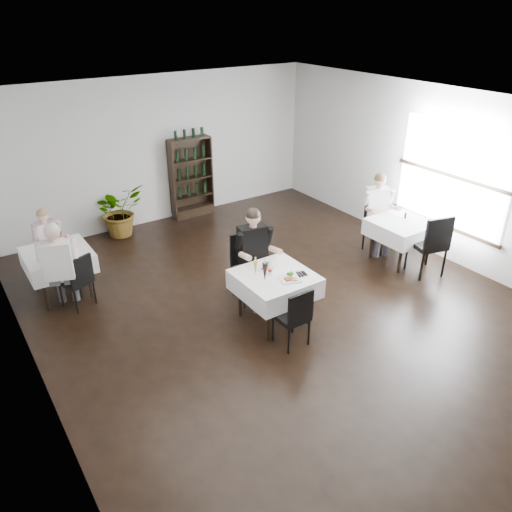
% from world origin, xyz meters
% --- Properties ---
extents(room_shell, '(9.00, 9.00, 9.00)m').
position_xyz_m(room_shell, '(0.00, 0.00, 1.50)').
color(room_shell, black).
rests_on(room_shell, ground).
extents(window_right, '(0.06, 2.30, 1.85)m').
position_xyz_m(window_right, '(3.48, 0.00, 1.50)').
color(window_right, white).
rests_on(window_right, room_shell).
extents(wine_shelf, '(0.90, 0.28, 1.75)m').
position_xyz_m(wine_shelf, '(0.60, 4.31, 0.85)').
color(wine_shelf, black).
rests_on(wine_shelf, ground).
extents(main_table, '(1.03, 1.03, 0.77)m').
position_xyz_m(main_table, '(-0.30, 0.00, 0.62)').
color(main_table, black).
rests_on(main_table, ground).
extents(left_table, '(0.98, 0.98, 0.77)m').
position_xyz_m(left_table, '(-2.70, 2.50, 0.62)').
color(left_table, black).
rests_on(left_table, ground).
extents(right_table, '(0.98, 0.98, 0.77)m').
position_xyz_m(right_table, '(2.70, 0.30, 0.62)').
color(right_table, black).
rests_on(right_table, ground).
extents(potted_tree, '(1.13, 1.04, 1.04)m').
position_xyz_m(potted_tree, '(-1.09, 4.20, 0.52)').
color(potted_tree, '#26561D').
rests_on(potted_tree, ground).
extents(main_chair_far, '(0.55, 0.55, 1.07)m').
position_xyz_m(main_chair_far, '(-0.25, 0.78, 0.61)').
color(main_chair_far, black).
rests_on(main_chair_far, ground).
extents(main_chair_near, '(0.41, 0.42, 0.89)m').
position_xyz_m(main_chair_near, '(-0.44, -0.66, 0.51)').
color(main_chair_near, black).
rests_on(main_chair_near, ground).
extents(left_chair_far, '(0.48, 0.49, 0.93)m').
position_xyz_m(left_chair_far, '(-2.62, 3.16, 0.53)').
color(left_chair_far, black).
rests_on(left_chair_far, ground).
extents(left_chair_near, '(0.53, 0.53, 0.88)m').
position_xyz_m(left_chair_near, '(-2.57, 1.96, 0.50)').
color(left_chair_near, black).
rests_on(left_chair_near, ground).
extents(right_chair_far, '(0.54, 0.54, 1.01)m').
position_xyz_m(right_chair_far, '(2.71, 0.90, 0.57)').
color(right_chair_far, black).
rests_on(right_chair_far, ground).
extents(right_chair_near, '(0.63, 0.63, 1.12)m').
position_xyz_m(right_chair_near, '(2.69, -0.38, 0.64)').
color(right_chair_near, black).
rests_on(right_chair_near, ground).
extents(diner_main, '(0.63, 0.65, 1.55)m').
position_xyz_m(diner_main, '(-0.24, 0.59, 0.90)').
color(diner_main, '#414048').
rests_on(diner_main, ground).
extents(diner_left_far, '(0.53, 0.56, 1.27)m').
position_xyz_m(diner_left_far, '(-2.67, 3.10, 0.73)').
color(diner_left_far, '#414048').
rests_on(diner_left_far, ground).
extents(diner_left_near, '(0.64, 0.68, 1.49)m').
position_xyz_m(diner_left_near, '(-2.79, 1.97, 0.87)').
color(diner_left_near, '#414048').
rests_on(diner_left_near, ground).
extents(diner_right_far, '(0.66, 0.69, 1.49)m').
position_xyz_m(diner_right_far, '(2.67, 0.85, 0.87)').
color(diner_right_far, '#414048').
rests_on(diner_right_far, ground).
extents(plate_far, '(0.33, 0.33, 0.08)m').
position_xyz_m(plate_far, '(-0.30, 0.21, 0.79)').
color(plate_far, white).
rests_on(plate_far, main_table).
extents(plate_near, '(0.35, 0.35, 0.09)m').
position_xyz_m(plate_near, '(-0.21, -0.23, 0.79)').
color(plate_near, white).
rests_on(plate_near, main_table).
extents(pilsner_dark, '(0.08, 0.08, 0.34)m').
position_xyz_m(pilsner_dark, '(-0.53, -0.08, 0.91)').
color(pilsner_dark, black).
rests_on(pilsner_dark, main_table).
extents(pilsner_lager, '(0.07, 0.07, 0.29)m').
position_xyz_m(pilsner_lager, '(-0.54, 0.14, 0.89)').
color(pilsner_lager, '#B68E2E').
rests_on(pilsner_lager, main_table).
extents(coke_bottle, '(0.06, 0.06, 0.22)m').
position_xyz_m(coke_bottle, '(-0.36, 0.03, 0.86)').
color(coke_bottle, silver).
rests_on(coke_bottle, main_table).
extents(napkin_cutlery, '(0.21, 0.21, 0.02)m').
position_xyz_m(napkin_cutlery, '(-0.00, -0.20, 0.78)').
color(napkin_cutlery, black).
rests_on(napkin_cutlery, main_table).
extents(pepper_mill, '(0.04, 0.04, 0.11)m').
position_xyz_m(pepper_mill, '(2.84, 0.36, 0.82)').
color(pepper_mill, black).
rests_on(pepper_mill, right_table).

